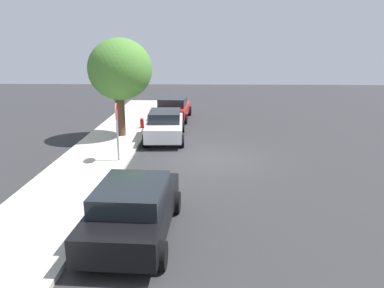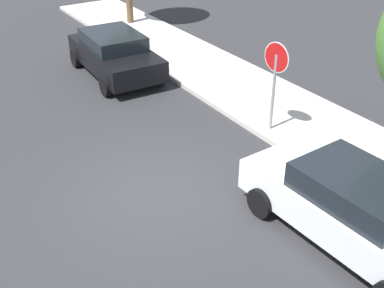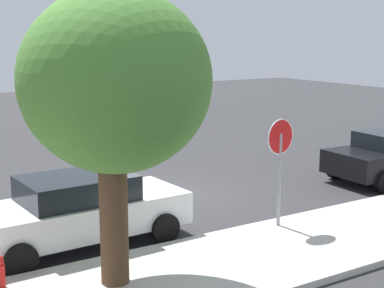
% 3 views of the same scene
% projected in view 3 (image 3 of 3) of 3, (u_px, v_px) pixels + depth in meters
% --- Properties ---
extents(ground_plane, '(60.00, 60.00, 0.00)m').
position_uv_depth(ground_plane, '(165.00, 195.00, 15.98)').
color(ground_plane, '#2D2D30').
extents(sidewalk_curb, '(32.00, 3.04, 0.14)m').
position_uv_depth(sidewalk_curb, '(288.00, 249.00, 11.84)').
color(sidewalk_curb, beige).
rests_on(sidewalk_curb, ground_plane).
extents(stop_sign, '(0.78, 0.11, 2.54)m').
position_uv_depth(stop_sign, '(280.00, 155.00, 12.80)').
color(stop_sign, gray).
rests_on(stop_sign, ground_plane).
extents(parked_car_white, '(4.61, 2.14, 1.49)m').
position_uv_depth(parked_car_white, '(78.00, 210.00, 12.12)').
color(parked_car_white, white).
rests_on(parked_car_white, ground_plane).
extents(street_tree_mid_block, '(3.21, 3.21, 5.13)m').
position_uv_depth(street_tree_mid_block, '(116.00, 83.00, 9.69)').
color(street_tree_mid_block, '#513823').
rests_on(street_tree_mid_block, ground_plane).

